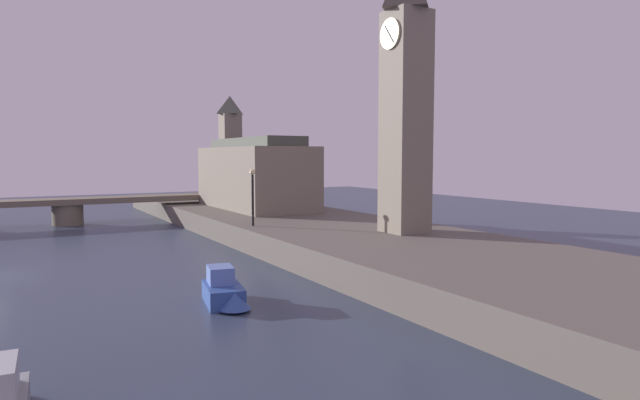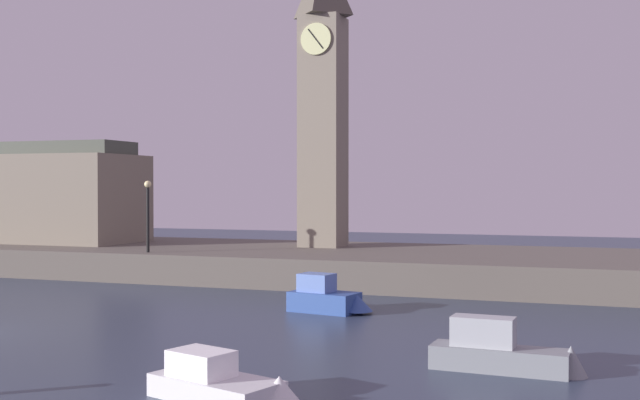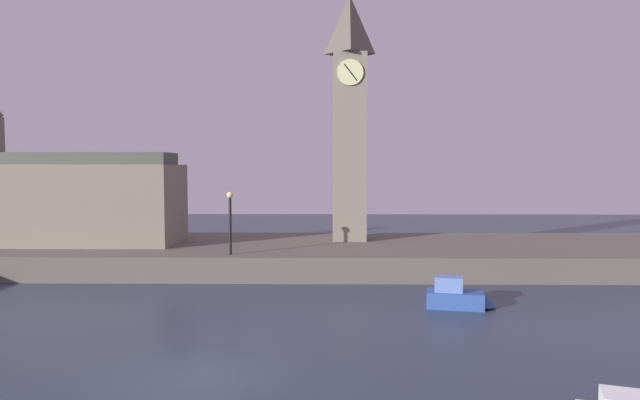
{
  "view_description": "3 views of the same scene",
  "coord_description": "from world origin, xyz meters",
  "px_view_note": "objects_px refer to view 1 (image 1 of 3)",
  "views": [
    {
      "loc": [
        31.14,
        1.5,
        6.0
      ],
      "look_at": [
        5.27,
        16.28,
        3.6
      ],
      "focal_mm": 30.61,
      "sensor_mm": 36.0,
      "label": 1
    },
    {
      "loc": [
        20.21,
        -20.23,
        4.93
      ],
      "look_at": [
        6.96,
        17.7,
        4.19
      ],
      "focal_mm": 44.52,
      "sensor_mm": 36.0,
      "label": 2
    },
    {
      "loc": [
        4.18,
        -17.35,
        6.68
      ],
      "look_at": [
        3.72,
        17.98,
        4.53
      ],
      "focal_mm": 31.54,
      "sensor_mm": 36.0,
      "label": 3
    }
  ],
  "objects_px": {
    "parliament_hall": "(253,173)",
    "boat_tour_blue": "(225,292)",
    "clock_tower": "(406,83)",
    "streetlamp": "(253,190)"
  },
  "relations": [
    {
      "from": "parliament_hall",
      "to": "boat_tour_blue",
      "type": "height_order",
      "value": "parliament_hall"
    },
    {
      "from": "clock_tower",
      "to": "boat_tour_blue",
      "type": "distance_m",
      "value": 16.81
    },
    {
      "from": "clock_tower",
      "to": "boat_tour_blue",
      "type": "relative_size",
      "value": 4.87
    },
    {
      "from": "boat_tour_blue",
      "to": "streetlamp",
      "type": "bearing_deg",
      "value": 152.44
    },
    {
      "from": "streetlamp",
      "to": "boat_tour_blue",
      "type": "height_order",
      "value": "streetlamp"
    },
    {
      "from": "streetlamp",
      "to": "boat_tour_blue",
      "type": "relative_size",
      "value": 1.06
    },
    {
      "from": "clock_tower",
      "to": "parliament_hall",
      "type": "distance_m",
      "value": 19.82
    },
    {
      "from": "streetlamp",
      "to": "boat_tour_blue",
      "type": "xyz_separation_m",
      "value": [
        11.92,
        -6.22,
        -3.27
      ]
    },
    {
      "from": "parliament_hall",
      "to": "clock_tower",
      "type": "bearing_deg",
      "value": 5.11
    },
    {
      "from": "clock_tower",
      "to": "boat_tour_blue",
      "type": "xyz_separation_m",
      "value": [
        4.72,
        -12.89,
        -9.7
      ]
    }
  ]
}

